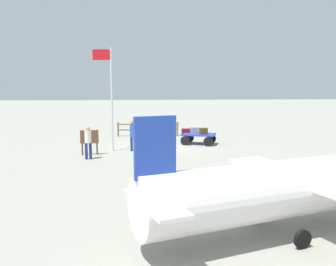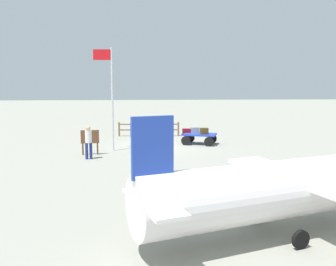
{
  "view_description": "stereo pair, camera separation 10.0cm",
  "coord_description": "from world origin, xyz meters",
  "px_view_note": "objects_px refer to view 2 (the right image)",
  "views": [
    {
      "loc": [
        1.08,
        21.66,
        3.72
      ],
      "look_at": [
        -0.17,
        6.0,
        1.59
      ],
      "focal_mm": 39.79,
      "sensor_mm": 36.0,
      "label": 1
    },
    {
      "loc": [
        0.98,
        21.67,
        3.72
      ],
      "look_at": [
        -0.17,
        6.0,
        1.59
      ],
      "focal_mm": 39.79,
      "sensor_mm": 36.0,
      "label": 2
    }
  ],
  "objects_px": {
    "suitcase_tan": "(204,131)",
    "worker_trailing": "(88,140)",
    "luggage_cart": "(199,136)",
    "suitcase_dark": "(195,130)",
    "flagpole": "(110,90)",
    "signboard": "(90,139)",
    "suitcase_olive": "(186,131)",
    "worker_lead": "(134,133)",
    "airplane_near": "(315,184)"
  },
  "relations": [
    {
      "from": "suitcase_tan",
      "to": "suitcase_olive",
      "type": "bearing_deg",
      "value": -38.66
    },
    {
      "from": "suitcase_olive",
      "to": "signboard",
      "type": "bearing_deg",
      "value": 31.99
    },
    {
      "from": "luggage_cart",
      "to": "flagpole",
      "type": "xyz_separation_m",
      "value": [
        5.16,
        1.82,
        2.83
      ]
    },
    {
      "from": "suitcase_dark",
      "to": "suitcase_tan",
      "type": "height_order",
      "value": "suitcase_tan"
    },
    {
      "from": "flagpole",
      "to": "airplane_near",
      "type": "bearing_deg",
      "value": 117.87
    },
    {
      "from": "suitcase_tan",
      "to": "airplane_near",
      "type": "height_order",
      "value": "airplane_near"
    },
    {
      "from": "airplane_near",
      "to": "signboard",
      "type": "xyz_separation_m",
      "value": [
        7.06,
        -10.37,
        -0.32
      ]
    },
    {
      "from": "worker_lead",
      "to": "airplane_near",
      "type": "xyz_separation_m",
      "value": [
        -4.82,
        11.23,
        0.15
      ]
    },
    {
      "from": "suitcase_olive",
      "to": "airplane_near",
      "type": "relative_size",
      "value": 0.05
    },
    {
      "from": "luggage_cart",
      "to": "suitcase_dark",
      "type": "relative_size",
      "value": 4.33
    },
    {
      "from": "flagpole",
      "to": "signboard",
      "type": "relative_size",
      "value": 4.32
    },
    {
      "from": "suitcase_dark",
      "to": "suitcase_tan",
      "type": "distance_m",
      "value": 0.82
    },
    {
      "from": "worker_lead",
      "to": "flagpole",
      "type": "relative_size",
      "value": 0.3
    },
    {
      "from": "luggage_cart",
      "to": "flagpole",
      "type": "distance_m",
      "value": 6.16
    },
    {
      "from": "suitcase_olive",
      "to": "signboard",
      "type": "relative_size",
      "value": 0.41
    },
    {
      "from": "suitcase_olive",
      "to": "flagpole",
      "type": "height_order",
      "value": "flagpole"
    },
    {
      "from": "worker_trailing",
      "to": "flagpole",
      "type": "relative_size",
      "value": 0.29
    },
    {
      "from": "luggage_cart",
      "to": "airplane_near",
      "type": "xyz_separation_m",
      "value": [
        -0.9,
        13.29,
        0.67
      ]
    },
    {
      "from": "worker_lead",
      "to": "signboard",
      "type": "relative_size",
      "value": 1.31
    },
    {
      "from": "suitcase_tan",
      "to": "flagpole",
      "type": "relative_size",
      "value": 0.09
    },
    {
      "from": "luggage_cart",
      "to": "worker_lead",
      "type": "bearing_deg",
      "value": 27.74
    },
    {
      "from": "suitcase_tan",
      "to": "worker_trailing",
      "type": "height_order",
      "value": "worker_trailing"
    },
    {
      "from": "suitcase_tan",
      "to": "worker_lead",
      "type": "height_order",
      "value": "worker_lead"
    },
    {
      "from": "suitcase_dark",
      "to": "flagpole",
      "type": "relative_size",
      "value": 0.09
    },
    {
      "from": "signboard",
      "to": "worker_trailing",
      "type": "bearing_deg",
      "value": 94.13
    },
    {
      "from": "airplane_near",
      "to": "signboard",
      "type": "bearing_deg",
      "value": -55.73
    },
    {
      "from": "airplane_near",
      "to": "worker_trailing",
      "type": "bearing_deg",
      "value": -52.95
    },
    {
      "from": "flagpole",
      "to": "signboard",
      "type": "distance_m",
      "value": 2.89
    },
    {
      "from": "worker_lead",
      "to": "worker_trailing",
      "type": "distance_m",
      "value": 2.94
    },
    {
      "from": "luggage_cart",
      "to": "worker_lead",
      "type": "xyz_separation_m",
      "value": [
        3.91,
        2.06,
        0.52
      ]
    },
    {
      "from": "airplane_near",
      "to": "signboard",
      "type": "distance_m",
      "value": 12.55
    },
    {
      "from": "luggage_cart",
      "to": "worker_lead",
      "type": "relative_size",
      "value": 1.35
    },
    {
      "from": "suitcase_tan",
      "to": "flagpole",
      "type": "height_order",
      "value": "flagpole"
    },
    {
      "from": "suitcase_dark",
      "to": "suitcase_tan",
      "type": "bearing_deg",
      "value": 124.85
    },
    {
      "from": "suitcase_olive",
      "to": "worker_lead",
      "type": "relative_size",
      "value": 0.31
    },
    {
      "from": "suitcase_dark",
      "to": "signboard",
      "type": "distance_m",
      "value": 6.81
    },
    {
      "from": "luggage_cart",
      "to": "worker_trailing",
      "type": "distance_m",
      "value": 7.32
    },
    {
      "from": "suitcase_dark",
      "to": "signboard",
      "type": "xyz_separation_m",
      "value": [
        5.95,
        3.3,
        0.01
      ]
    },
    {
      "from": "airplane_near",
      "to": "suitcase_dark",
      "type": "bearing_deg",
      "value": -85.36
    },
    {
      "from": "luggage_cart",
      "to": "suitcase_dark",
      "type": "xyz_separation_m",
      "value": [
        0.21,
        -0.37,
        0.34
      ]
    },
    {
      "from": "worker_trailing",
      "to": "airplane_near",
      "type": "xyz_separation_m",
      "value": [
        -6.98,
        9.25,
        0.21
      ]
    },
    {
      "from": "airplane_near",
      "to": "signboard",
      "type": "relative_size",
      "value": 7.58
    },
    {
      "from": "suitcase_olive",
      "to": "flagpole",
      "type": "distance_m",
      "value": 5.61
    },
    {
      "from": "suitcase_olive",
      "to": "worker_lead",
      "type": "height_order",
      "value": "worker_lead"
    },
    {
      "from": "suitcase_dark",
      "to": "luggage_cart",
      "type": "bearing_deg",
      "value": 119.04
    },
    {
      "from": "suitcase_dark",
      "to": "flagpole",
      "type": "xyz_separation_m",
      "value": [
        4.95,
        2.19,
        2.49
      ]
    },
    {
      "from": "luggage_cart",
      "to": "worker_lead",
      "type": "distance_m",
      "value": 4.45
    },
    {
      "from": "airplane_near",
      "to": "luggage_cart",
      "type": "bearing_deg",
      "value": -86.11
    },
    {
      "from": "suitcase_dark",
      "to": "airplane_near",
      "type": "distance_m",
      "value": 13.71
    },
    {
      "from": "suitcase_tan",
      "to": "worker_trailing",
      "type": "xyz_separation_m",
      "value": [
        6.34,
        3.74,
        0.1
      ]
    }
  ]
}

